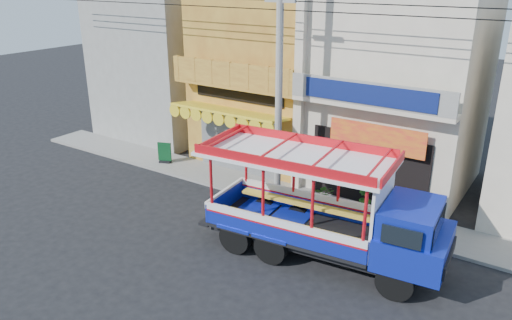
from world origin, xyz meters
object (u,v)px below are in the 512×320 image
Objects in this scene: potted_plant_a at (324,195)px; potted_plant_c at (415,216)px; potted_plant_b at (364,198)px; utility_pole at (283,76)px; green_sign at (165,154)px; songthaew_truck at (340,213)px.

potted_plant_c is (3.46, -0.03, 0.07)m from potted_plant_a.
potted_plant_b is 1.02× the size of potted_plant_c.
utility_pole is 28.83× the size of green_sign.
green_sign reaches higher than potted_plant_a.
utility_pole is 28.28× the size of potted_plant_c.
potted_plant_b is at bearing 18.56° from utility_pole.
utility_pole reaches higher than songthaew_truck.
potted_plant_a is at bearing 122.35° from songthaew_truck.
potted_plant_c is (5.05, 0.60, -4.42)m from utility_pole.
songthaew_truck is 7.75× the size of potted_plant_b.
potted_plant_c is at bearing -18.49° from potted_plant_a.
green_sign is 1.15× the size of potted_plant_a.
songthaew_truck is 3.85m from potted_plant_b.
green_sign is at bearing 175.06° from utility_pole.
songthaew_truck is 8.09× the size of green_sign.
songthaew_truck reaches higher than potted_plant_a.
potted_plant_c is at bearing 6.74° from utility_pole.
potted_plant_b reaches higher than potted_plant_a.
potted_plant_c is at bearing 66.34° from songthaew_truck.
utility_pole is at bearing -52.63° from potted_plant_c.
utility_pole reaches higher than potted_plant_a.
utility_pole is 5.45m from potted_plant_b.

